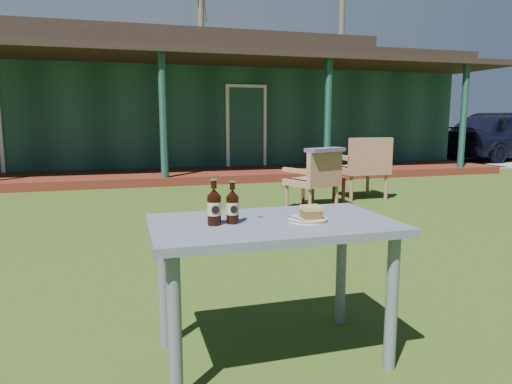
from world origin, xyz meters
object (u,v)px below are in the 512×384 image
object	(u,v)px
cafe_table	(273,241)
armchair_left	(316,177)
armchair_right	(364,164)
cake_slice	(311,212)
side_table	(323,181)
cola_bottle_far	(214,206)
car_near	(501,136)
cola_bottle_near	(232,206)
car_far	(507,134)
plate	(307,219)

from	to	relation	value
cafe_table	armchair_left	distance (m)	3.99
armchair_left	armchair_right	distance (m)	1.23
cake_slice	side_table	xyz separation A→B (m)	(1.87, 3.97, -0.42)
side_table	cola_bottle_far	bearing A→B (deg)	-120.88
car_near	cafe_table	xyz separation A→B (m)	(-10.20, -9.11, -0.10)
cola_bottle_near	cake_slice	bearing A→B (deg)	-7.99
cola_bottle_near	cola_bottle_far	distance (m)	0.09
cafe_table	cola_bottle_far	world-z (taller)	cola_bottle_far
armchair_right	side_table	xyz separation A→B (m)	(-0.79, -0.26, -0.19)
cola_bottle_near	side_table	bearing A→B (deg)	60.05
cafe_table	armchair_left	size ratio (longest dim) A/B	1.50
car_far	cola_bottle_near	bearing A→B (deg)	108.25
side_table	cola_bottle_near	bearing A→B (deg)	-119.95
car_near	armchair_right	size ratio (longest dim) A/B	4.45
side_table	cafe_table	bearing A→B (deg)	-117.63
car_near	cake_slice	size ratio (longest dim) A/B	45.94
cake_slice	cola_bottle_near	size ratio (longest dim) A/B	0.44
car_near	cafe_table	bearing A→B (deg)	120.69
car_near	cola_bottle_far	size ratio (longest dim) A/B	18.76
plate	cafe_table	bearing A→B (deg)	166.53
car_far	side_table	distance (m)	11.91
car_far	side_table	size ratio (longest dim) A/B	7.28
cola_bottle_far	plate	bearing A→B (deg)	-4.74
cola_bottle_far	side_table	distance (m)	4.59
cola_bottle_near	car_far	bearing A→B (deg)	41.26
plate	side_table	size ratio (longest dim) A/B	0.34
armchair_left	cola_bottle_far	bearing A→B (deg)	-120.18
cola_bottle_near	armchair_right	xyz separation A→B (m)	(3.05, 4.18, -0.27)
cafe_table	car_near	bearing A→B (deg)	41.79
armchair_left	car_near	bearing A→B (deg)	33.39
car_near	cola_bottle_near	size ratio (longest dim) A/B	20.07
armchair_left	side_table	size ratio (longest dim) A/B	1.33
armchair_right	cola_bottle_near	bearing A→B (deg)	-126.12
armchair_left	side_table	world-z (taller)	armchair_left
cafe_table	cola_bottle_far	bearing A→B (deg)	-179.67
car_near	armchair_left	xyz separation A→B (m)	(-8.41, -5.54, -0.27)
plate	armchair_left	world-z (taller)	armchair_left
armchair_right	side_table	size ratio (longest dim) A/B	1.58
cake_slice	cola_bottle_far	bearing A→B (deg)	174.60
cafe_table	cake_slice	bearing A→B (deg)	-14.19
cola_bottle_near	cafe_table	bearing A→B (deg)	-2.12
cake_slice	side_table	world-z (taller)	cake_slice
plate	armchair_right	size ratio (longest dim) A/B	0.21
cafe_table	armchair_left	bearing A→B (deg)	63.45
cola_bottle_far	armchair_right	world-z (taller)	armchair_right
cake_slice	armchair_right	xyz separation A→B (m)	(2.66, 4.23, -0.23)
armchair_right	cake_slice	bearing A→B (deg)	-122.15
plate	cola_bottle_near	bearing A→B (deg)	172.68
cake_slice	cola_bottle_near	distance (m)	0.39
cola_bottle_near	armchair_left	bearing A→B (deg)	60.87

